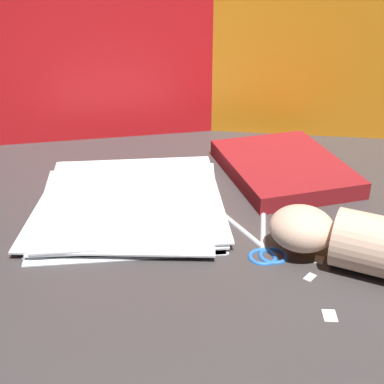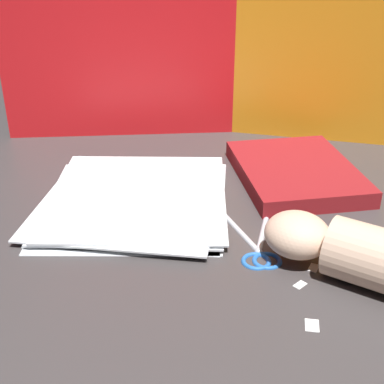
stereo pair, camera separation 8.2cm
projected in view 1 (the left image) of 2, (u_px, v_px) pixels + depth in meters
name	position (u px, v px, depth m)	size (l,w,h in m)	color
ground_plane	(205.00, 218.00, 0.87)	(6.00, 6.00, 0.00)	#3D3838
backdrop_panel_center	(292.00, 19.00, 1.10)	(0.77, 0.15, 0.50)	orange
paper_stack	(130.00, 202.00, 0.91)	(0.33, 0.34, 0.02)	white
book_closed	(284.00, 168.00, 1.01)	(0.26, 0.31, 0.03)	maroon
scissors	(261.00, 242.00, 0.80)	(0.10, 0.17, 0.01)	silver
paper_scrap_near	(330.00, 315.00, 0.66)	(0.02, 0.02, 0.00)	white
paper_scrap_mid	(319.00, 260.00, 0.77)	(0.02, 0.02, 0.00)	white
paper_scrap_far	(310.00, 277.00, 0.73)	(0.02, 0.02, 0.00)	white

